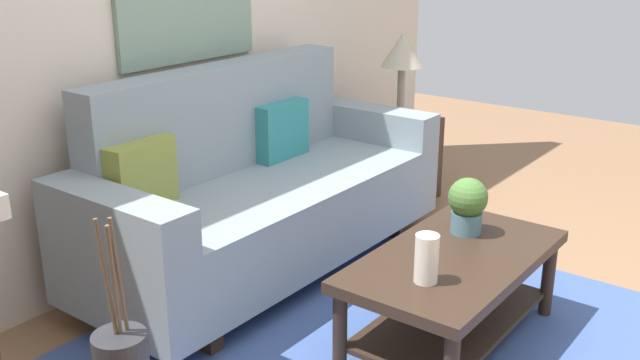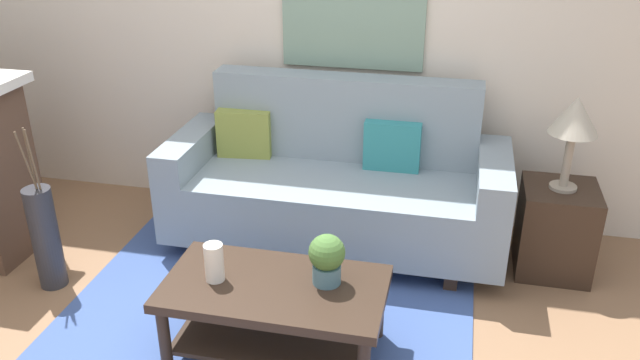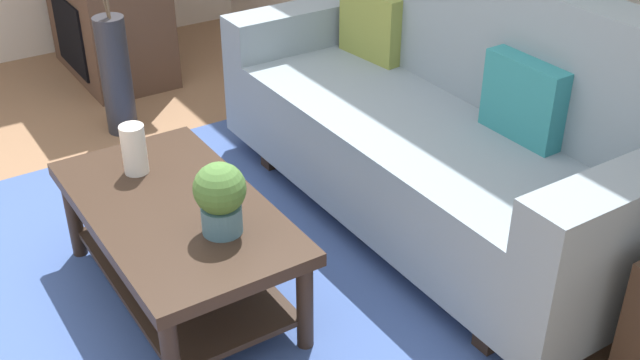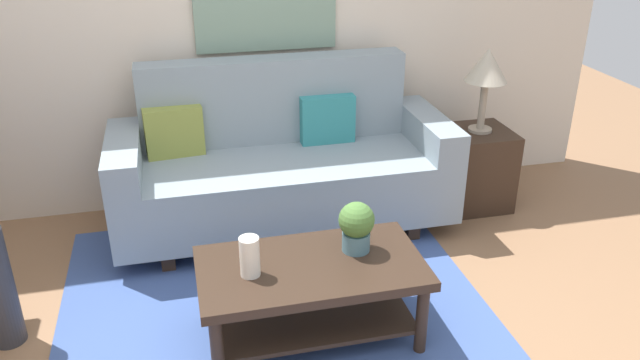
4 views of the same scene
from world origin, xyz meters
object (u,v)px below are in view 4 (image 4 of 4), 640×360
at_px(tabletop_vase, 250,257).
at_px(table_lamp, 487,69).
at_px(throw_pillow_olive, 174,132).
at_px(throw_pillow_teal, 327,119).
at_px(coffee_table, 311,283).
at_px(side_table, 475,168).
at_px(couch, 282,166).
at_px(potted_plant_tabletop, 356,225).

height_order(tabletop_vase, table_lamp, table_lamp).
bearing_deg(tabletop_vase, throw_pillow_olive, 102.20).
xyz_separation_m(throw_pillow_teal, coffee_table, (-0.41, -1.31, -0.37)).
bearing_deg(side_table, tabletop_vase, -145.98).
distance_m(couch, coffee_table, 1.19).
distance_m(throw_pillow_olive, coffee_table, 1.48).
relative_size(couch, side_table, 3.83).
height_order(potted_plant_tabletop, table_lamp, table_lamp).
xyz_separation_m(tabletop_vase, table_lamp, (1.75, 1.18, 0.47)).
distance_m(couch, potted_plant_tabletop, 1.13).
xyz_separation_m(coffee_table, tabletop_vase, (-0.30, -0.02, 0.21)).
bearing_deg(table_lamp, couch, 178.83).
bearing_deg(table_lamp, side_table, 0.00).
relative_size(coffee_table, table_lamp, 1.93).
height_order(tabletop_vase, side_table, tabletop_vase).
height_order(throw_pillow_teal, side_table, throw_pillow_teal).
bearing_deg(throw_pillow_olive, side_table, -4.33).
distance_m(throw_pillow_teal, side_table, 1.13).
xyz_separation_m(couch, potted_plant_tabletop, (0.17, -1.11, 0.14)).
distance_m(throw_pillow_teal, tabletop_vase, 1.52).
xyz_separation_m(throw_pillow_olive, potted_plant_tabletop, (0.83, -1.24, -0.11)).
bearing_deg(tabletop_vase, throw_pillow_teal, 62.08).
height_order(tabletop_vase, potted_plant_tabletop, potted_plant_tabletop).
bearing_deg(throw_pillow_teal, table_lamp, -8.43).
xyz_separation_m(couch, throw_pillow_olive, (-0.66, 0.13, 0.25)).
distance_m(tabletop_vase, side_table, 2.12).
height_order(throw_pillow_olive, tabletop_vase, throw_pillow_olive).
bearing_deg(coffee_table, potted_plant_tabletop, 16.13).
bearing_deg(side_table, table_lamp, 0.00).
distance_m(throw_pillow_teal, potted_plant_tabletop, 1.25).
relative_size(throw_pillow_teal, side_table, 0.64).
relative_size(throw_pillow_teal, potted_plant_tabletop, 1.37).
bearing_deg(throw_pillow_teal, coffee_table, -107.39).
height_order(throw_pillow_teal, tabletop_vase, throw_pillow_teal).
xyz_separation_m(throw_pillow_teal, tabletop_vase, (-0.71, -1.33, -0.15)).
relative_size(coffee_table, side_table, 1.96).
distance_m(throw_pillow_olive, side_table, 2.08).
distance_m(throw_pillow_olive, tabletop_vase, 1.37).
relative_size(throw_pillow_teal, table_lamp, 0.63).
height_order(coffee_table, table_lamp, table_lamp).
bearing_deg(tabletop_vase, potted_plant_tabletop, 9.98).
distance_m(coffee_table, table_lamp, 1.98).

